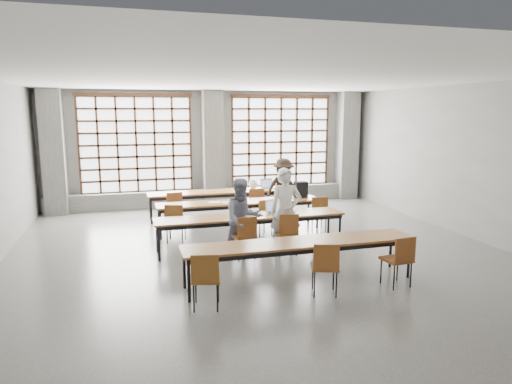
% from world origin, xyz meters
% --- Properties ---
extents(floor, '(11.00, 11.00, 0.00)m').
position_xyz_m(floor, '(0.00, 0.00, 0.00)').
color(floor, '#52524F').
rests_on(floor, ground).
extents(ceiling, '(11.00, 11.00, 0.00)m').
position_xyz_m(ceiling, '(0.00, 0.00, 3.50)').
color(ceiling, silver).
rests_on(ceiling, floor).
extents(wall_back, '(10.00, 0.00, 10.00)m').
position_xyz_m(wall_back, '(0.00, 5.50, 1.75)').
color(wall_back, '#61615F').
rests_on(wall_back, floor).
extents(wall_front, '(10.00, 0.00, 10.00)m').
position_xyz_m(wall_front, '(0.00, -5.50, 1.75)').
color(wall_front, '#61615F').
rests_on(wall_front, floor).
extents(wall_right, '(0.00, 11.00, 11.00)m').
position_xyz_m(wall_right, '(5.00, 0.00, 1.75)').
color(wall_right, '#61615F').
rests_on(wall_right, floor).
extents(column_left, '(0.60, 0.55, 3.50)m').
position_xyz_m(column_left, '(-4.50, 5.22, 1.75)').
color(column_left, '#50504E').
rests_on(column_left, floor).
extents(column_mid, '(0.60, 0.55, 3.50)m').
position_xyz_m(column_mid, '(0.00, 5.22, 1.75)').
color(column_mid, '#50504E').
rests_on(column_mid, floor).
extents(column_right, '(0.60, 0.55, 3.50)m').
position_xyz_m(column_right, '(4.50, 5.22, 1.75)').
color(column_right, '#50504E').
rests_on(column_right, floor).
extents(window_left, '(3.32, 0.12, 3.00)m').
position_xyz_m(window_left, '(-2.25, 5.42, 1.90)').
color(window_left, white).
rests_on(window_left, wall_back).
extents(window_right, '(3.32, 0.12, 3.00)m').
position_xyz_m(window_right, '(2.25, 5.42, 1.90)').
color(window_right, white).
rests_on(window_right, wall_back).
extents(sill_ledge, '(9.80, 0.35, 0.50)m').
position_xyz_m(sill_ledge, '(0.00, 5.30, 0.25)').
color(sill_ledge, '#50504E').
rests_on(sill_ledge, floor).
extents(desk_row_a, '(4.00, 0.70, 0.73)m').
position_xyz_m(desk_row_a, '(-0.07, 3.56, 0.66)').
color(desk_row_a, brown).
rests_on(desk_row_a, floor).
extents(desk_row_b, '(4.00, 0.70, 0.73)m').
position_xyz_m(desk_row_b, '(0.05, 2.03, 0.66)').
color(desk_row_b, brown).
rests_on(desk_row_b, floor).
extents(desk_row_c, '(4.00, 0.70, 0.73)m').
position_xyz_m(desk_row_c, '(-0.09, 0.49, 0.66)').
color(desk_row_c, brown).
rests_on(desk_row_c, floor).
extents(desk_row_d, '(4.00, 0.70, 0.73)m').
position_xyz_m(desk_row_d, '(0.21, -1.60, 0.66)').
color(desk_row_d, brown).
rests_on(desk_row_d, floor).
extents(chair_back_left, '(0.49, 0.50, 0.88)m').
position_xyz_m(chair_back_left, '(-1.46, 2.94, 0.54)').
color(chair_back_left, brown).
rests_on(chair_back_left, floor).
extents(chair_back_mid, '(0.46, 0.47, 0.88)m').
position_xyz_m(chair_back_mid, '(0.72, 2.94, 0.54)').
color(chair_back_mid, brown).
rests_on(chair_back_mid, floor).
extents(chair_back_right, '(0.44, 0.44, 0.88)m').
position_xyz_m(chair_back_right, '(1.52, 2.94, 0.54)').
color(chair_back_right, brown).
rests_on(chair_back_right, floor).
extents(chair_mid_left, '(0.52, 0.53, 0.88)m').
position_xyz_m(chair_mid_left, '(-1.57, 1.41, 0.54)').
color(chair_mid_left, brown).
rests_on(chair_mid_left, floor).
extents(chair_mid_centre, '(0.51, 0.52, 0.88)m').
position_xyz_m(chair_mid_centre, '(0.47, 1.41, 0.54)').
color(chair_mid_centre, brown).
rests_on(chair_mid_centre, floor).
extents(chair_mid_right, '(0.46, 0.46, 0.88)m').
position_xyz_m(chair_mid_right, '(1.84, 1.41, 0.54)').
color(chair_mid_right, brown).
rests_on(chair_mid_right, floor).
extents(chair_front_left, '(0.48, 0.48, 0.88)m').
position_xyz_m(chair_front_left, '(-0.38, -0.14, 0.54)').
color(chair_front_left, brown).
rests_on(chair_front_left, floor).
extents(chair_front_right, '(0.46, 0.46, 0.88)m').
position_xyz_m(chair_front_right, '(0.50, -0.14, 0.54)').
color(chair_front_right, brown).
rests_on(chair_front_right, floor).
extents(chair_near_left, '(0.50, 0.51, 0.88)m').
position_xyz_m(chair_near_left, '(-1.51, -2.23, 0.54)').
color(chair_near_left, brown).
rests_on(chair_near_left, floor).
extents(chair_near_mid, '(0.53, 0.53, 0.88)m').
position_xyz_m(chair_near_mid, '(0.39, -2.23, 0.54)').
color(chair_near_mid, brown).
rests_on(chair_near_mid, floor).
extents(chair_near_right, '(0.46, 0.47, 0.88)m').
position_xyz_m(chair_near_right, '(1.72, -2.23, 0.54)').
color(chair_near_right, maroon).
rests_on(chair_near_right, floor).
extents(student_male, '(0.71, 0.53, 1.77)m').
position_xyz_m(student_male, '(0.51, -0.01, 0.88)').
color(student_male, silver).
rests_on(student_male, floor).
extents(student_female, '(0.81, 0.65, 1.59)m').
position_xyz_m(student_female, '(-0.39, -0.01, 0.80)').
color(student_female, '#181C4A').
rests_on(student_female, floor).
extents(student_back, '(1.12, 0.73, 1.63)m').
position_xyz_m(student_back, '(1.53, 3.06, 0.81)').
color(student_back, black).
rests_on(student_back, floor).
extents(laptop_front, '(0.40, 0.36, 0.26)m').
position_xyz_m(laptop_front, '(0.47, 0.60, 0.79)').
color(laptop_front, '#B7B7BC').
rests_on(laptop_front, desk_row_c).
extents(laptop_back, '(0.40, 0.35, 0.26)m').
position_xyz_m(laptop_back, '(1.27, 3.67, 0.79)').
color(laptop_back, '#B2B2B7').
rests_on(laptop_back, desk_row_a).
extents(mouse, '(0.11, 0.09, 0.04)m').
position_xyz_m(mouse, '(0.86, 0.47, 0.75)').
color(mouse, silver).
rests_on(mouse, desk_row_c).
extents(green_box, '(0.26, 0.14, 0.09)m').
position_xyz_m(green_box, '(-0.14, 0.57, 0.78)').
color(green_box, '#2E8D41').
rests_on(green_box, desk_row_c).
extents(phone, '(0.14, 0.09, 0.01)m').
position_xyz_m(phone, '(0.09, 0.39, 0.74)').
color(phone, black).
rests_on(phone, desk_row_c).
extents(paper_sheet_a, '(0.31, 0.23, 0.00)m').
position_xyz_m(paper_sheet_a, '(-0.55, 2.08, 0.73)').
color(paper_sheet_a, white).
rests_on(paper_sheet_a, desk_row_b).
extents(paper_sheet_b, '(0.31, 0.23, 0.00)m').
position_xyz_m(paper_sheet_b, '(-0.25, 1.98, 0.73)').
color(paper_sheet_b, white).
rests_on(paper_sheet_b, desk_row_b).
extents(backpack, '(0.33, 0.22, 0.40)m').
position_xyz_m(backpack, '(1.65, 2.08, 0.93)').
color(backpack, black).
rests_on(backpack, desk_row_b).
extents(plastic_bag, '(0.31, 0.27, 0.29)m').
position_xyz_m(plastic_bag, '(0.83, 3.61, 0.87)').
color(plastic_bag, white).
rests_on(plastic_bag, desk_row_a).
extents(red_pouch, '(0.21, 0.13, 0.06)m').
position_xyz_m(red_pouch, '(-1.49, -2.15, 0.50)').
color(red_pouch, '#AA2A14').
rests_on(red_pouch, chair_near_left).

